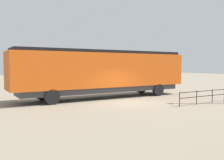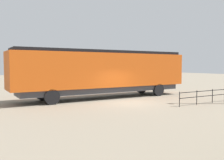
{
  "view_description": "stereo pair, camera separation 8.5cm",
  "coord_description": "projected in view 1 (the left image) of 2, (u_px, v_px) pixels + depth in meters",
  "views": [
    {
      "loc": [
        14.95,
        -10.36,
        2.8
      ],
      "look_at": [
        -0.76,
        -0.97,
        1.69
      ],
      "focal_mm": 39.53,
      "sensor_mm": 36.0,
      "label": 1
    },
    {
      "loc": [
        14.99,
        -10.29,
        2.8
      ],
      "look_at": [
        -0.76,
        -0.97,
        1.69
      ],
      "focal_mm": 39.53,
      "sensor_mm": 36.0,
      "label": 2
    }
  ],
  "objects": [
    {
      "name": "platform_fence",
      "position": [
        220.0,
        93.0,
        18.72
      ],
      "size": [
        0.05,
        8.53,
        1.01
      ],
      "color": "black",
      "rests_on": "ground_plane"
    },
    {
      "name": "locomotive",
      "position": [
        110.0,
        71.0,
        21.17
      ],
      "size": [
        2.83,
        15.4,
        4.03
      ],
      "color": "#D15114",
      "rests_on": "ground_plane"
    },
    {
      "name": "ground_plane",
      "position": [
        128.0,
        103.0,
        18.28
      ],
      "size": [
        120.0,
        120.0,
        0.0
      ],
      "primitive_type": "plane",
      "color": "gray"
    }
  ]
}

